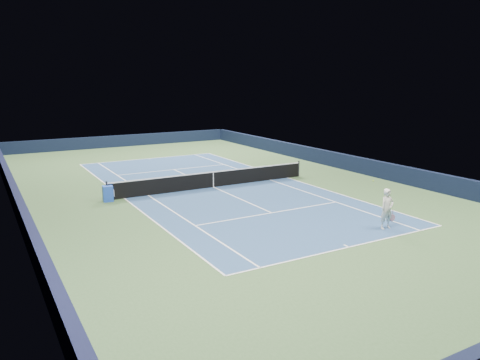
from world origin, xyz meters
TOP-DOWN VIEW (x-y plane):
  - ground at (0.00, 0.00)m, footprint 40.00×40.00m
  - wall_far at (0.00, 19.82)m, footprint 22.00×0.35m
  - wall_right at (10.82, 0.00)m, footprint 0.35×40.00m
  - wall_left at (-10.82, 0.00)m, footprint 0.35×40.00m
  - court_surface at (0.00, 0.00)m, footprint 10.97×23.77m
  - baseline_far at (0.00, 11.88)m, footprint 10.97×0.08m
  - baseline_near at (0.00, -11.88)m, footprint 10.97×0.08m
  - sideline_doubles_right at (5.49, 0.00)m, footprint 0.08×23.77m
  - sideline_doubles_left at (-5.49, 0.00)m, footprint 0.08×23.77m
  - sideline_singles_right at (4.12, 0.00)m, footprint 0.08×23.77m
  - sideline_singles_left at (-4.12, 0.00)m, footprint 0.08×23.77m
  - service_line_far at (0.00, 6.40)m, footprint 8.23×0.08m
  - service_line_near at (0.00, -6.40)m, footprint 8.23×0.08m
  - center_service_line at (0.00, 0.00)m, footprint 0.08×12.80m
  - center_mark_far at (0.00, 11.73)m, footprint 0.08×0.30m
  - center_mark_near at (0.00, -11.73)m, footprint 0.08×0.30m
  - tennis_net at (0.00, 0.00)m, footprint 12.90×0.10m
  - sponsor_cube at (-6.40, -0.17)m, footprint 0.59×0.53m
  - tennis_player at (3.02, -10.93)m, footprint 0.82×1.28m

SIDE VIEW (x-z plane):
  - ground at x=0.00m, z-range 0.00..0.00m
  - court_surface at x=0.00m, z-range 0.00..0.01m
  - baseline_far at x=0.00m, z-range 0.01..0.01m
  - baseline_near at x=0.00m, z-range 0.01..0.01m
  - sideline_doubles_right at x=5.49m, z-range 0.01..0.01m
  - sideline_doubles_left at x=-5.49m, z-range 0.01..0.01m
  - sideline_singles_right at x=4.12m, z-range 0.01..0.01m
  - sideline_singles_left at x=-4.12m, z-range 0.01..0.01m
  - service_line_far at x=0.00m, z-range 0.01..0.01m
  - service_line_near at x=0.00m, z-range 0.01..0.01m
  - center_service_line at x=0.00m, z-range 0.01..0.01m
  - center_mark_far at x=0.00m, z-range 0.01..0.01m
  - center_mark_near at x=0.00m, z-range 0.01..0.01m
  - sponsor_cube at x=-6.40m, z-range 0.00..0.85m
  - tennis_net at x=0.00m, z-range -0.03..1.04m
  - wall_far at x=0.00m, z-range 0.00..1.10m
  - wall_right at x=10.82m, z-range 0.00..1.10m
  - wall_left at x=-10.82m, z-range 0.00..1.10m
  - tennis_player at x=3.02m, z-range -0.09..1.89m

